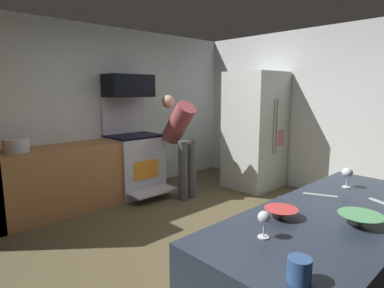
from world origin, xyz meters
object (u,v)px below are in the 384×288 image
at_px(mug_coffee, 299,270).
at_px(person_cook, 181,137).
at_px(oven_range, 134,162).
at_px(stock_pot, 16,145).
at_px(wine_glass_mid, 347,173).
at_px(refrigerator, 255,130).
at_px(mixing_bowl_small, 360,220).
at_px(microwave, 129,86).
at_px(wine_glass_near, 264,219).
at_px(mixing_bowl_large, 281,213).

bearing_deg(mug_coffee, person_cook, 56.14).
relative_size(oven_range, stock_pot, 5.14).
distance_m(person_cook, stock_pot, 2.20).
xyz_separation_m(person_cook, wine_glass_mid, (-0.63, -2.68, 0.08)).
relative_size(oven_range, refrigerator, 0.79).
bearing_deg(oven_range, mixing_bowl_small, -103.29).
xyz_separation_m(microwave, refrigerator, (1.72, -1.15, -0.74)).
height_order(mixing_bowl_small, wine_glass_near, wine_glass_near).
height_order(oven_range, wine_glass_near, oven_range).
relative_size(refrigerator, wine_glass_near, 13.53).
bearing_deg(refrigerator, mug_coffee, -141.88).
height_order(person_cook, wine_glass_mid, person_cook).
bearing_deg(oven_range, wine_glass_near, -112.42).
height_order(refrigerator, person_cook, refrigerator).
relative_size(wine_glass_mid, mug_coffee, 1.56).
distance_m(microwave, refrigerator, 2.20).
relative_size(wine_glass_near, wine_glass_mid, 0.91).
bearing_deg(microwave, refrigerator, -33.80).
bearing_deg(stock_pot, wine_glass_mid, -66.08).
xyz_separation_m(mixing_bowl_large, wine_glass_mid, (0.89, -0.03, 0.09)).
height_order(microwave, stock_pot, microwave).
distance_m(mixing_bowl_large, wine_glass_mid, 0.90).
bearing_deg(wine_glass_mid, mixing_bowl_small, -153.39).
bearing_deg(mixing_bowl_small, mixing_bowl_large, 122.29).
height_order(oven_range, mixing_bowl_small, oven_range).
relative_size(mixing_bowl_large, wine_glass_mid, 1.27).
bearing_deg(wine_glass_near, mixing_bowl_large, 15.00).
distance_m(oven_range, mixing_bowl_large, 3.48).
bearing_deg(person_cook, refrigerator, -18.78).
distance_m(person_cook, mixing_bowl_small, 3.28).
bearing_deg(stock_pot, mixing_bowl_small, -77.52).
distance_m(refrigerator, wine_glass_near, 3.86).
relative_size(mug_coffee, stock_pot, 0.34).
relative_size(oven_range, wine_glass_mid, 9.77).
bearing_deg(mixing_bowl_large, mixing_bowl_small, -57.71).
relative_size(microwave, refrigerator, 0.38).
relative_size(oven_range, mug_coffee, 15.21).
bearing_deg(wine_glass_near, mug_coffee, -124.92).
bearing_deg(stock_pot, person_cook, -16.81).
xyz_separation_m(refrigerator, mug_coffee, (-3.33, -2.61, -0.02)).
height_order(microwave, person_cook, microwave).
distance_m(refrigerator, person_cook, 1.35).
xyz_separation_m(microwave, mixing_bowl_small, (-0.86, -3.73, -0.78)).
xyz_separation_m(mixing_bowl_large, stock_pot, (-0.58, 3.29, 0.05)).
height_order(person_cook, stock_pot, person_cook).
height_order(person_cook, mug_coffee, person_cook).
height_order(mixing_bowl_large, mug_coffee, mug_coffee).
xyz_separation_m(oven_range, mixing_bowl_small, (-0.86, -3.64, 0.42)).
height_order(oven_range, stock_pot, oven_range).
bearing_deg(oven_range, mixing_bowl_large, -108.39).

